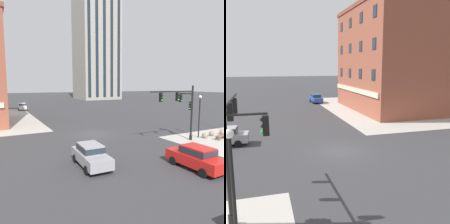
{
  "view_description": "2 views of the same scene",
  "coord_description": "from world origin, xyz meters",
  "views": [
    {
      "loc": [
        -10.75,
        -24.4,
        6.05
      ],
      "look_at": [
        3.26,
        1.26,
        2.45
      ],
      "focal_mm": 35.04,
      "sensor_mm": 36.0,
      "label": 1
    },
    {
      "loc": [
        19.78,
        -6.11,
        7.18
      ],
      "look_at": [
        -2.65,
        0.51,
        2.92
      ],
      "focal_mm": 40.86,
      "sensor_mm": 36.0,
      "label": 2
    }
  ],
  "objects": [
    {
      "name": "ground_plane",
      "position": [
        0.0,
        0.0,
        0.0
      ],
      "size": [
        320.0,
        320.0,
        0.0
      ],
      "primitive_type": "plane",
      "color": "#38383A"
    },
    {
      "name": "sidewalk_far_corner",
      "position": [
        -20.0,
        20.0,
        0.0
      ],
      "size": [
        32.0,
        32.0,
        0.02
      ],
      "primitive_type": "cube",
      "color": "#B7B2A8",
      "rests_on": "ground"
    },
    {
      "name": "traffic_signal_main",
      "position": [
        7.17,
        -7.56,
        3.85
      ],
      "size": [
        5.95,
        2.09,
        6.02
      ],
      "color": "black",
      "rests_on": "ground"
    },
    {
      "name": "street_lamp_corner_near",
      "position": [
        10.0,
        -7.39,
        3.11
      ],
      "size": [
        0.36,
        0.36,
        4.9
      ],
      "color": "black",
      "rests_on": "ground"
    },
    {
      "name": "car_main_northbound_near",
      "position": [
        -29.19,
        3.82,
        0.92
      ],
      "size": [
        4.47,
        2.03,
        1.68
      ],
      "color": "#23479E",
      "rests_on": "ground"
    },
    {
      "name": "storefront_block_near_corner",
      "position": [
        -18.53,
        15.26,
        8.3
      ],
      "size": [
        19.43,
        14.92,
        16.58
      ],
      "color": "brown",
      "rests_on": "ground"
    }
  ]
}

